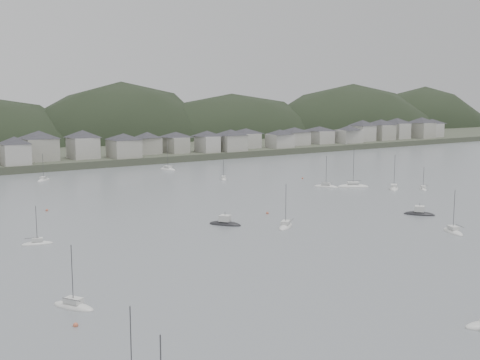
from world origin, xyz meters
TOP-DOWN VIEW (x-y plane):
  - ground at (0.00, 0.00)m, footprint 900.00×900.00m
  - far_shore_land at (0.00, 295.00)m, footprint 900.00×250.00m
  - forested_ridge at (4.83, 269.40)m, footprint 851.55×103.94m
  - waterfront_town at (50.59, 183.34)m, footprint 451.48×28.46m
  - moored_fleet at (-8.69, 51.20)m, footprint 224.23×178.59m
  - motor_launch_near at (25.88, 33.56)m, footprint 6.60×7.74m
  - motor_launch_far at (-20.49, 51.27)m, footprint 6.76×8.02m
  - mooring_buoys at (-2.39, 49.67)m, footprint 163.82×125.09m

SIDE VIEW (x-z plane):
  - forested_ridge at x=4.83m, z-range -62.57..40.00m
  - ground at x=0.00m, z-range 0.00..0.00m
  - mooring_buoys at x=-2.39m, z-range -0.20..0.50m
  - moored_fleet at x=-8.69m, z-range -6.75..7.10m
  - motor_launch_far at x=-20.49m, z-range -1.64..2.23m
  - motor_launch_near at x=25.88m, z-range -1.61..2.20m
  - far_shore_land at x=0.00m, z-range 0.00..3.00m
  - waterfront_town at x=50.59m, z-range 2.20..15.12m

